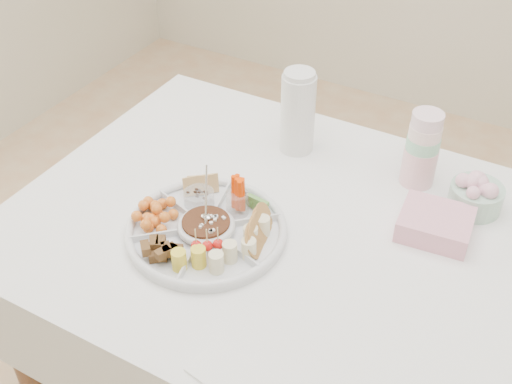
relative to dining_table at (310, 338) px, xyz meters
The scene contains 13 objects.
dining_table is the anchor object (origin of this frame).
party_tray 0.48m from the dining_table, 152.30° to the right, with size 0.38×0.38×0.04m, color white.
bean_dip 0.49m from the dining_table, 152.30° to the right, with size 0.11×0.11×0.04m, color #4F321E.
tortillas 0.45m from the dining_table, 138.92° to the right, with size 0.11×0.11×0.06m, color brown, non-canonical shape.
carrot_cucumber 0.49m from the dining_table, behind, with size 0.11×0.11×0.10m, color #FF3E00, non-canonical shape.
pita_raisins 0.53m from the dining_table, behind, with size 0.11×0.11×0.06m, color tan, non-canonical shape.
cherries 0.57m from the dining_table, 157.25° to the right, with size 0.12×0.12×0.05m, color orange, non-canonical shape.
granola_chunks 0.56m from the dining_table, 138.08° to the right, with size 0.09×0.09×0.04m, color #503B17, non-canonical shape.
banana_tomato 0.51m from the dining_table, 124.24° to the right, with size 0.11×0.11×0.09m, color #E2DA87, non-canonical shape.
cup_stack 0.61m from the dining_table, 67.72° to the left, with size 0.09×0.09×0.25m, color silver.
thermos 0.63m from the dining_table, 124.58° to the left, with size 0.10×0.10×0.25m, color silver.
flower_bowl 0.60m from the dining_table, 44.60° to the left, with size 0.13×0.13×0.10m, color #9FDFBF.
napkin_stack 0.49m from the dining_table, 32.52° to the left, with size 0.17×0.15×0.06m, color pink.
Camera 1 is at (0.42, -1.06, 1.80)m, focal length 45.00 mm.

